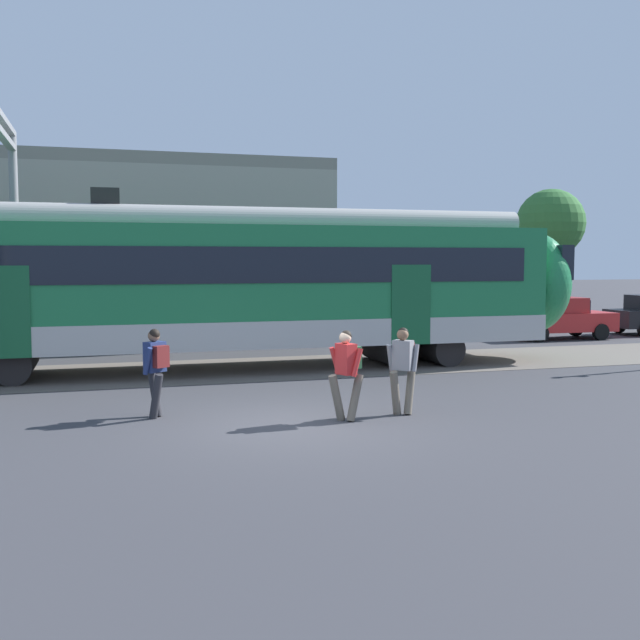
# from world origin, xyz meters

# --- Properties ---
(ground_plane) EXTENTS (160.00, 160.00, 0.00)m
(ground_plane) POSITION_xyz_m (0.00, 0.00, 0.00)
(ground_plane) COLOR #38383D
(pedestrian_navy) EXTENTS (0.50, 0.71, 1.67)m
(pedestrian_navy) POSITION_xyz_m (-2.28, 1.31, 0.99)
(pedestrian_navy) COLOR #28282D
(pedestrian_navy) RESTS_ON ground
(pedestrian_red) EXTENTS (0.71, 0.53, 1.67)m
(pedestrian_red) POSITION_xyz_m (1.03, 0.06, 0.99)
(pedestrian_red) COLOR #6B6051
(pedestrian_red) RESTS_ON ground
(pedestrian_grey) EXTENTS (0.68, 0.50, 1.67)m
(pedestrian_grey) POSITION_xyz_m (2.23, 0.28, 0.99)
(pedestrian_grey) COLOR #6B6051
(pedestrian_grey) RESTS_ON ground
(parked_car_red) EXTENTS (4.03, 1.82, 1.54)m
(parked_car_red) POSITION_xyz_m (12.98, 11.23, 0.78)
(parked_car_red) COLOR #B22323
(parked_car_red) RESTS_ON ground
(catenary_gantry) EXTENTS (0.24, 6.64, 6.53)m
(catenary_gantry) POSITION_xyz_m (-5.52, 6.92, 4.31)
(catenary_gantry) COLOR gray
(catenary_gantry) RESTS_ON ground
(background_building) EXTENTS (16.85, 5.00, 9.20)m
(background_building) POSITION_xyz_m (-3.79, 14.54, 3.21)
(background_building) COLOR gray
(background_building) RESTS_ON ground
(street_tree_right) EXTENTS (3.14, 3.14, 6.17)m
(street_tree_right) POSITION_xyz_m (16.74, 17.58, 4.57)
(street_tree_right) COLOR brown
(street_tree_right) RESTS_ON ground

